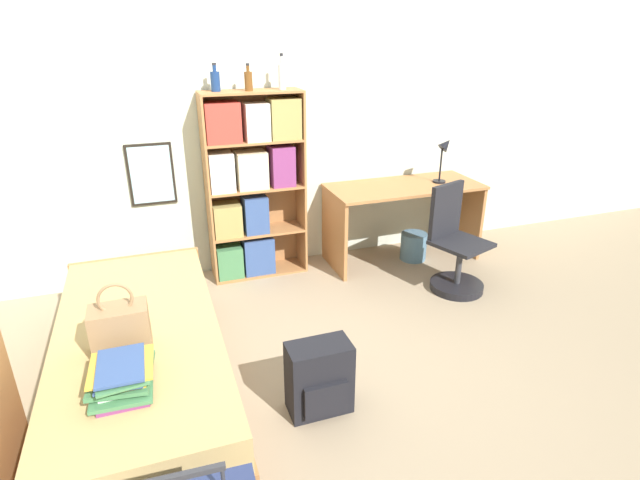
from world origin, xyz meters
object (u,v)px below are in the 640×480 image
bottle_clear (282,76)px  backpack (319,379)px  book_stack_on_bed (122,376)px  bookcase (250,184)px  desk_lamp (444,152)px  waste_bin (413,246)px  bottle_green (215,81)px  desk (403,206)px  desk_chair (455,257)px  handbag (120,328)px  bottle_brown (248,80)px  bed (142,360)px

bottle_clear → backpack: size_ratio=0.63×
book_stack_on_bed → bookcase: size_ratio=0.24×
desk_lamp → waste_bin: size_ratio=1.63×
bottle_clear → bottle_green: bearing=175.7°
desk → backpack: 2.21m
desk_chair → handbag: bearing=-163.3°
handbag → book_stack_on_bed: handbag is taller
bottle_brown → bottle_clear: bottle_clear is taller
bed → bottle_clear: size_ratio=7.70×
handbag → bottle_green: bottle_green is taller
bottle_green → bed: bearing=-118.1°
bottle_clear → desk_lamp: bottle_clear is taller
desk → waste_bin: (0.10, -0.06, -0.39)m
backpack → desk_chair: bearing=33.5°
bottle_green → waste_bin: bottle_green is taller
bed → backpack: size_ratio=4.85×
desk_chair → bookcase: bearing=151.3°
bottle_green → bottle_brown: bottle_green is taller
bed → backpack: (0.92, -0.48, -0.02)m
bottle_brown → waste_bin: bearing=-7.6°
desk_lamp → backpack: size_ratio=0.97×
bottle_green → desk_chair: size_ratio=0.24×
desk_chair → book_stack_on_bed: bearing=-157.0°
bed → bottle_brown: bearing=53.6°
bottle_clear → bottle_brown: bearing=-177.9°
desk → waste_bin: size_ratio=5.40×
bottle_green → backpack: 2.36m
bookcase → desk_lamp: (1.73, -0.17, 0.17)m
backpack → desk_lamp: bearing=43.2°
handbag → desk_chair: desk_chair is taller
bed → desk: 2.63m
handbag → desk: (2.39, 1.42, -0.08)m
bed → desk_chair: (2.46, 0.54, 0.05)m
book_stack_on_bed → backpack: size_ratio=0.87×
handbag → desk_chair: 2.65m
handbag → backpack: handbag is taller
bed → desk: bearing=27.4°
book_stack_on_bed → bottle_clear: 2.56m
desk → bottle_green: bearing=173.5°
bookcase → desk_lamp: 1.75m
bookcase → waste_bin: (1.47, -0.21, -0.69)m
bookcase → desk: (1.36, -0.15, -0.31)m
handbag → desk_lamp: size_ratio=0.94×
bottle_green → waste_bin: 2.28m
bottle_brown → handbag: bearing=-123.9°
bed → bottle_clear: (1.25, 1.35, 1.44)m
handbag → desk: bearing=30.8°
desk_chair → bottle_green: bearing=153.7°
desk_lamp → book_stack_on_bed: bearing=-148.1°
waste_bin → handbag: bearing=-151.3°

